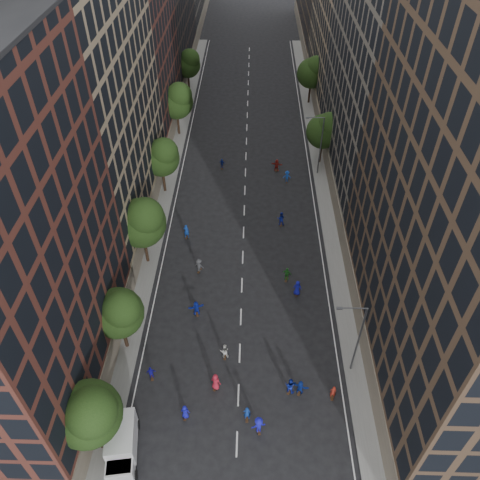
{
  "coord_description": "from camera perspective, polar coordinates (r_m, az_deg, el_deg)",
  "views": [
    {
      "loc": [
        0.73,
        -13.03,
        39.07
      ],
      "look_at": [
        -0.35,
        27.85,
        2.0
      ],
      "focal_mm": 35.0,
      "sensor_mm": 36.0,
      "label": 1
    }
  ],
  "objects": [
    {
      "name": "skater_12",
      "position": [
        51.59,
        7.0,
        -5.86
      ],
      "size": [
        1.05,
        0.8,
        1.91
      ],
      "primitive_type": "imported",
      "rotation": [
        0.0,
        0.0,
        2.91
      ],
      "color": "#13159D",
      "rests_on": "ground"
    },
    {
      "name": "skater_14",
      "position": [
        60.01,
        5.01,
        2.57
      ],
      "size": [
        0.96,
        0.77,
        1.91
      ],
      "primitive_type": "imported",
      "rotation": [
        0.0,
        0.0,
        3.1
      ],
      "color": "#122097",
      "rests_on": "ground"
    },
    {
      "name": "skater_9",
      "position": [
        53.88,
        -5.0,
        -3.14
      ],
      "size": [
        1.31,
        1.04,
        1.78
      ],
      "primitive_type": "imported",
      "rotation": [
        0.0,
        0.0,
        2.76
      ],
      "color": "#3C3D41",
      "rests_on": "ground"
    },
    {
      "name": "sidewalk_left",
      "position": [
        73.12,
        -8.87,
        9.43
      ],
      "size": [
        4.0,
        105.0,
        0.15
      ],
      "primitive_type": "cube",
      "color": "slate",
      "rests_on": "ground"
    },
    {
      "name": "skater_8",
      "position": [
        46.3,
        -1.9,
        -13.41
      ],
      "size": [
        0.88,
        0.7,
        1.77
      ],
      "primitive_type": "imported",
      "rotation": [
        0.0,
        0.0,
        3.17
      ],
      "color": "silver",
      "rests_on": "ground"
    },
    {
      "name": "skater_15",
      "position": [
        67.78,
        5.74,
        7.67
      ],
      "size": [
        1.15,
        0.67,
        1.77
      ],
      "primitive_type": "imported",
      "rotation": [
        0.0,
        0.0,
        3.14
      ],
      "color": "blue",
      "rests_on": "ground"
    },
    {
      "name": "sidewalk_right",
      "position": [
        72.88,
        10.3,
        9.12
      ],
      "size": [
        4.0,
        105.0,
        0.15
      ],
      "primitive_type": "cube",
      "color": "slate",
      "rests_on": "ground"
    },
    {
      "name": "tree_left_3",
      "position": [
        63.56,
        -9.51,
        10.03
      ],
      "size": [
        5.0,
        5.0,
        8.58
      ],
      "color": "black",
      "rests_on": "ground"
    },
    {
      "name": "ground",
      "position": [
        65.87,
        0.59,
        5.81
      ],
      "size": [
        240.0,
        240.0,
        0.0
      ],
      "primitive_type": "plane",
      "color": "black",
      "rests_on": "ground"
    },
    {
      "name": "bldg_right_b",
      "position": [
        64.0,
        19.12,
        19.39
      ],
      "size": [
        14.0,
        28.0,
        33.0
      ],
      "primitive_type": "cube",
      "color": "#5E574D",
      "rests_on": "ground"
    },
    {
      "name": "skater_4",
      "position": [
        45.87,
        -10.78,
        -15.62
      ],
      "size": [
        0.96,
        0.56,
        1.54
      ],
      "primitive_type": "imported",
      "rotation": [
        0.0,
        0.0,
        3.36
      ],
      "color": "#1813A0",
      "rests_on": "ground"
    },
    {
      "name": "tree_left_2",
      "position": [
        52.13,
        -11.84,
        2.27
      ],
      "size": [
        5.6,
        5.6,
        9.45
      ],
      "color": "black",
      "rests_on": "ground"
    },
    {
      "name": "tree_right_b",
      "position": [
        88.04,
        8.88,
        19.63
      ],
      "size": [
        5.2,
        5.2,
        8.83
      ],
      "color": "black",
      "rests_on": "ground"
    },
    {
      "name": "skater_17",
      "position": [
        70.03,
        4.5,
        9.05
      ],
      "size": [
        1.79,
        0.91,
        1.85
      ],
      "primitive_type": "imported",
      "rotation": [
        0.0,
        0.0,
        2.92
      ],
      "color": "maroon",
      "rests_on": "ground"
    },
    {
      "name": "skater_7",
      "position": [
        44.87,
        11.27,
        -17.73
      ],
      "size": [
        0.62,
        0.44,
        1.59
      ],
      "primitive_type": "imported",
      "rotation": [
        0.0,
        0.0,
        3.03
      ],
      "color": "maroon",
      "rests_on": "ground"
    },
    {
      "name": "tree_left_0",
      "position": [
        38.98,
        -17.89,
        -19.48
      ],
      "size": [
        5.2,
        5.2,
        8.83
      ],
      "color": "black",
      "rests_on": "ground"
    },
    {
      "name": "skater_2",
      "position": [
        44.49,
        6.11,
        -17.25
      ],
      "size": [
        1.09,
        0.98,
        1.84
      ],
      "primitive_type": "imported",
      "rotation": [
        0.0,
        0.0,
        2.75
      ],
      "color": "#122399",
      "rests_on": "ground"
    },
    {
      "name": "cargo_van",
      "position": [
        42.36,
        -14.26,
        -22.99
      ],
      "size": [
        3.06,
        5.36,
        2.71
      ],
      "rotation": [
        0.0,
        0.0,
        0.14
      ],
      "color": "silver",
      "rests_on": "ground"
    },
    {
      "name": "bldg_left_b",
      "position": [
        56.42,
        -19.97,
        16.74
      ],
      "size": [
        14.0,
        26.0,
        34.0
      ],
      "primitive_type": "cube",
      "color": "#8F7A5D",
      "rests_on": "ground"
    },
    {
      "name": "bldg_left_c",
      "position": [
        77.86,
        -14.33,
        22.24
      ],
      "size": [
        14.0,
        20.0,
        28.0
      ],
      "primitive_type": "cube",
      "color": "#4F261E",
      "rests_on": "ground"
    },
    {
      "name": "skater_11",
      "position": [
        49.64,
        -5.35,
        -8.3
      ],
      "size": [
        1.77,
        1.05,
        1.82
      ],
      "primitive_type": "imported",
      "rotation": [
        0.0,
        0.0,
        3.47
      ],
      "color": "#1528AD",
      "rests_on": "ground"
    },
    {
      "name": "skater_6",
      "position": [
        44.45,
        -2.99,
        -16.9
      ],
      "size": [
        1.12,
        0.95,
        1.94
      ],
      "primitive_type": "imported",
      "rotation": [
        0.0,
        0.0,
        2.72
      ],
      "color": "#A91C2F",
      "rests_on": "ground"
    },
    {
      "name": "skater_5",
      "position": [
        44.63,
        7.35,
        -17.41
      ],
      "size": [
        1.58,
        0.99,
        1.62
      ],
      "primitive_type": "imported",
      "rotation": [
        0.0,
        0.0,
        2.78
      ],
      "color": "navy",
      "rests_on": "ground"
    },
    {
      "name": "skater_0",
      "position": [
        43.42,
        -6.71,
        -20.11
      ],
      "size": [
        0.85,
        0.62,
        1.62
      ],
      "primitive_type": "imported",
      "rotation": [
        0.0,
        0.0,
        3.01
      ],
      "color": "#1414A5",
      "rests_on": "ground"
    },
    {
      "name": "skater_13",
      "position": [
        58.29,
        -6.55,
        1.05
      ],
      "size": [
        0.79,
        0.61,
        1.94
      ],
      "primitive_type": "imported",
      "rotation": [
        0.0,
        0.0,
        2.92
      ],
      "color": "#123896",
      "rests_on": "ground"
    },
    {
      "name": "skater_10",
      "position": [
        52.97,
        5.75,
        -4.19
      ],
      "size": [
        1.14,
        0.78,
        1.8
      ],
      "primitive_type": "imported",
      "rotation": [
        0.0,
        0.0,
        2.78
      ],
      "color": "#237523",
      "rests_on": "ground"
    },
    {
      "name": "tree_left_1",
      "position": [
        44.55,
        -14.51,
        -8.48
      ],
      "size": [
        4.8,
        4.8,
        8.21
      ],
      "color": "black",
      "rests_on": "ground"
    },
    {
      "name": "skater_16",
      "position": [
        70.51,
        -2.19,
        9.26
      ],
      "size": [
        0.96,
        0.53,
        1.55
      ],
      "primitive_type": "imported",
      "rotation": [
        0.0,
        0.0,
        2.97
      ],
      "color": "#132A9E",
      "rests_on": "ground"
    },
    {
      "name": "skater_1",
      "position": [
        43.05,
        0.86,
        -20.39
      ],
      "size": [
        0.64,
        0.43,
        1.72
      ],
      "primitive_type": "imported",
      "rotation": [
        0.0,
        0.0,
        3.16
      ],
      "color": "navy",
      "rests_on": "ground"
    },
    {
      "name": "tree_left_4",
      "position": [
        77.25,
        -7.68,
        16.56
      ],
      "size": [
        5.4,
        5.4,
        9.08
      ],
      "color": "black",
      "rests_on": "ground"
    },
    {
      "name": "skater_3",
      "position": [
        42.48,
        2.28,
        -21.66
      ],
      "size": [
        1.39,
        1.02,
        1.92
      ],
      "primitive_type": "imported",
      "rotation": [
        0.0,
        0.0,
        3.42
      ],
      "color": "#1616B7",
      "rests_on": "ground"
    },
    {
      "name": "tree_left_5",
      "position": [
        91.97,
        -6.34,
        20.67
      ],
      "size": [
        4.8,
        4.8,
        8.33
      ],
      "color": "black",
      "rests_on": "ground"
    },
    {
      "name": "streetlamp_near",
      "position": [
        43.23,
        14.06,
        -11.32
      ],
      "size": [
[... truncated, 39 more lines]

